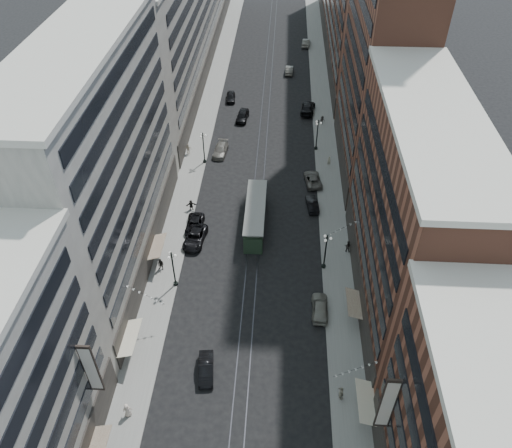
% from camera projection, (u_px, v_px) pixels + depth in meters
% --- Properties ---
extents(ground, '(220.00, 220.00, 0.00)m').
position_uv_depth(ground, '(262.00, 148.00, 85.50)').
color(ground, black).
rests_on(ground, ground).
extents(sidewalk_west, '(4.00, 180.00, 0.15)m').
position_uv_depth(sidewalk_west, '(206.00, 117.00, 93.44)').
color(sidewalk_west, gray).
rests_on(sidewalk_west, ground).
extents(sidewalk_east, '(4.00, 180.00, 0.15)m').
position_uv_depth(sidewalk_east, '(324.00, 120.00, 92.53)').
color(sidewalk_east, gray).
rests_on(sidewalk_east, ground).
extents(rail_west, '(0.12, 180.00, 0.02)m').
position_uv_depth(rail_west, '(261.00, 119.00, 93.06)').
color(rail_west, '#2D2D33').
rests_on(rail_west, ground).
extents(rail_east, '(0.12, 180.00, 0.02)m').
position_uv_depth(rail_east, '(268.00, 119.00, 93.00)').
color(rail_east, '#2D2D33').
rests_on(rail_east, ground).
extents(building_west_mid, '(8.00, 36.00, 28.00)m').
position_uv_depth(building_west_mid, '(103.00, 167.00, 56.68)').
color(building_west_mid, '#A19C8F').
rests_on(building_west_mid, ground).
extents(building_west_far, '(8.00, 90.00, 26.00)m').
position_uv_depth(building_west_far, '(190.00, 0.00, 104.80)').
color(building_west_far, '#A19C8F').
rests_on(building_west_far, ground).
extents(building_east_mid, '(8.00, 30.00, 24.00)m').
position_uv_depth(building_east_mid, '(409.00, 219.00, 52.81)').
color(building_east_mid, brown).
rests_on(building_east_mid, ground).
extents(building_east_tower, '(8.00, 26.00, 42.00)m').
position_uv_depth(building_east_tower, '(386.00, 36.00, 68.00)').
color(building_east_tower, brown).
rests_on(building_east_tower, ground).
extents(lamppost_sw_far, '(1.03, 1.14, 5.52)m').
position_uv_depth(lamppost_sw_far, '(173.00, 268.00, 59.74)').
color(lamppost_sw_far, black).
rests_on(lamppost_sw_far, sidewalk_west).
extents(lamppost_sw_mid, '(1.03, 1.14, 5.52)m').
position_uv_depth(lamppost_sw_mid, '(204.00, 147.00, 80.09)').
color(lamppost_sw_mid, black).
rests_on(lamppost_sw_mid, sidewalk_west).
extents(lamppost_se_far, '(1.03, 1.14, 5.52)m').
position_uv_depth(lamppost_se_far, '(326.00, 250.00, 61.99)').
color(lamppost_se_far, black).
rests_on(lamppost_se_far, sidewalk_east).
extents(lamppost_se_mid, '(1.03, 1.14, 5.52)m').
position_uv_depth(lamppost_se_mid, '(317.00, 134.00, 83.08)').
color(lamppost_se_mid, black).
rests_on(lamppost_se_mid, sidewalk_east).
extents(streetcar, '(2.70, 12.19, 3.37)m').
position_uv_depth(streetcar, '(255.00, 216.00, 69.38)').
color(streetcar, '#273E29').
rests_on(streetcar, ground).
extents(car_2, '(3.13, 5.72, 1.52)m').
position_uv_depth(car_2, '(195.00, 237.00, 67.24)').
color(car_2, black).
rests_on(car_2, ground).
extents(car_4, '(2.03, 4.78, 1.61)m').
position_uv_depth(car_4, '(320.00, 307.00, 58.08)').
color(car_4, gray).
rests_on(car_4, ground).
extents(car_5, '(2.00, 4.47, 1.42)m').
position_uv_depth(car_5, '(206.00, 369.00, 52.01)').
color(car_5, black).
rests_on(car_5, ground).
extents(pedestrian_1, '(0.98, 0.71, 1.79)m').
position_uv_depth(pedestrian_1, '(127.00, 410.00, 48.19)').
color(pedestrian_1, beige).
rests_on(pedestrian_1, sidewalk_west).
extents(pedestrian_2, '(0.95, 0.70, 1.74)m').
position_uv_depth(pedestrian_2, '(161.00, 265.00, 63.04)').
color(pedestrian_2, black).
rests_on(pedestrian_2, sidewalk_west).
extents(pedestrian_4, '(0.79, 1.20, 1.89)m').
position_uv_depth(pedestrian_4, '(341.00, 393.00, 49.49)').
color(pedestrian_4, '#ABA38E').
rests_on(pedestrian_4, sidewalk_east).
extents(car_7, '(2.31, 4.98, 1.38)m').
position_uv_depth(car_7, '(195.00, 225.00, 69.31)').
color(car_7, black).
rests_on(car_7, ground).
extents(car_8, '(2.52, 5.26, 1.48)m').
position_uv_depth(car_8, '(221.00, 150.00, 83.68)').
color(car_8, slate).
rests_on(car_8, ground).
extents(car_9, '(1.97, 4.39, 1.46)m').
position_uv_depth(car_9, '(231.00, 97.00, 98.20)').
color(car_9, black).
rests_on(car_9, ground).
extents(car_10, '(2.00, 4.35, 1.38)m').
position_uv_depth(car_10, '(312.00, 204.00, 72.78)').
color(car_10, black).
rests_on(car_10, ground).
extents(car_11, '(3.01, 5.33, 1.41)m').
position_uv_depth(car_11, '(313.00, 179.00, 77.43)').
color(car_11, '#615E56').
rests_on(car_11, ground).
extents(car_12, '(3.20, 6.20, 1.72)m').
position_uv_depth(car_12, '(308.00, 108.00, 94.53)').
color(car_12, black).
rests_on(car_12, ground).
extents(car_13, '(2.48, 5.09, 1.67)m').
position_uv_depth(car_13, '(242.00, 116.00, 92.30)').
color(car_13, black).
rests_on(car_13, ground).
extents(car_14, '(1.71, 4.51, 1.47)m').
position_uv_depth(car_14, '(289.00, 70.00, 107.66)').
color(car_14, '#636158').
rests_on(car_14, ground).
extents(pedestrian_5, '(1.58, 0.84, 1.64)m').
position_uv_depth(pedestrian_5, '(191.00, 205.00, 72.19)').
color(pedestrian_5, black).
rests_on(pedestrian_5, sidewalk_west).
extents(pedestrian_6, '(1.17, 0.72, 1.87)m').
position_uv_depth(pedestrian_6, '(188.00, 149.00, 83.28)').
color(pedestrian_6, beige).
rests_on(pedestrian_6, sidewalk_west).
extents(pedestrian_7, '(0.98, 0.71, 1.81)m').
position_uv_depth(pedestrian_7, '(348.00, 246.00, 65.53)').
color(pedestrian_7, black).
rests_on(pedestrian_7, sidewalk_east).
extents(pedestrian_8, '(0.65, 0.50, 1.62)m').
position_uv_depth(pedestrian_8, '(329.00, 161.00, 80.88)').
color(pedestrian_8, '#AAA58C').
rests_on(pedestrian_8, sidewalk_east).
extents(pedestrian_9, '(1.09, 0.80, 1.57)m').
position_uv_depth(pedestrian_9, '(322.00, 120.00, 90.85)').
color(pedestrian_9, black).
rests_on(pedestrian_9, sidewalk_east).
extents(car_extra_0, '(2.09, 4.88, 1.56)m').
position_uv_depth(car_extra_0, '(306.00, 43.00, 119.24)').
color(car_extra_0, '#65635A').
rests_on(car_extra_0, ground).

